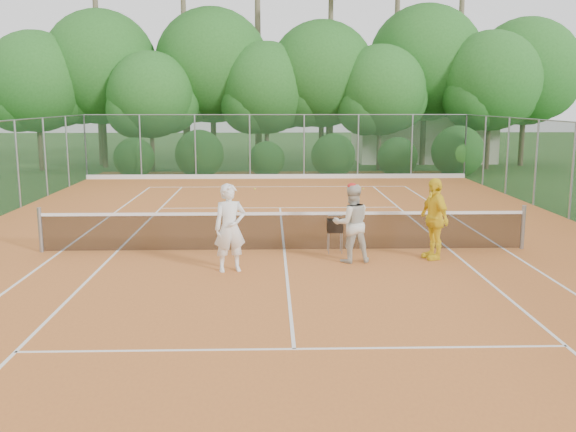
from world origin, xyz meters
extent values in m
plane|color=#254C1B|center=(0.00, 0.00, 0.00)|extent=(120.00, 120.00, 0.00)
cube|color=#C16A2C|center=(0.00, 0.00, 0.01)|extent=(18.00, 36.00, 0.02)
cube|color=beige|center=(9.00, 24.00, 1.50)|extent=(8.00, 5.00, 3.00)
cylinder|color=gray|center=(-5.94, 0.00, 0.57)|extent=(0.10, 0.10, 1.10)
cylinder|color=gray|center=(5.94, 0.00, 0.57)|extent=(0.10, 0.10, 1.10)
cube|color=black|center=(0.00, 0.00, 0.48)|extent=(11.87, 0.03, 0.86)
cube|color=white|center=(0.00, 0.00, 0.95)|extent=(11.87, 0.04, 0.07)
imported|color=white|center=(-1.21, -1.90, 0.97)|extent=(0.79, 0.62, 1.91)
imported|color=beige|center=(1.50, -1.17, 0.92)|extent=(0.97, 0.81, 1.80)
ellipsoid|color=red|center=(1.50, -1.17, 1.78)|extent=(0.22, 0.22, 0.14)
imported|color=yellow|center=(3.46, -0.91, 0.97)|extent=(0.74, 1.19, 1.90)
cylinder|color=gray|center=(1.06, -0.42, 0.28)|extent=(0.02, 0.02, 0.51)
cylinder|color=gray|center=(1.38, -0.10, 0.28)|extent=(0.02, 0.02, 0.51)
cube|color=black|center=(1.22, -0.26, 0.68)|extent=(0.36, 0.36, 0.30)
sphere|color=#D9EC36|center=(-0.97, 11.04, 0.05)|extent=(0.07, 0.07, 0.07)
sphere|color=yellow|center=(-2.24, 11.83, 0.05)|extent=(0.07, 0.07, 0.07)
sphere|color=yellow|center=(3.55, 10.88, 0.05)|extent=(0.07, 0.07, 0.07)
cube|color=white|center=(0.00, 11.88, 0.02)|extent=(11.03, 0.06, 0.01)
cube|color=white|center=(-5.49, 0.00, 0.02)|extent=(0.06, 23.77, 0.01)
cube|color=white|center=(5.49, 0.00, 0.02)|extent=(0.06, 23.77, 0.01)
cube|color=white|center=(-4.11, 0.00, 0.02)|extent=(0.06, 23.77, 0.01)
cube|color=white|center=(4.11, 0.00, 0.02)|extent=(0.06, 23.77, 0.01)
cube|color=white|center=(0.00, 6.40, 0.02)|extent=(8.23, 0.06, 0.01)
cube|color=white|center=(0.00, -6.40, 0.02)|extent=(8.23, 0.06, 0.01)
cube|color=white|center=(0.00, 0.00, 0.02)|extent=(0.06, 12.80, 0.01)
cube|color=#19381E|center=(0.00, 15.00, 1.52)|extent=(18.00, 0.02, 3.00)
cylinder|color=gray|center=(-9.00, 15.00, 1.52)|extent=(0.07, 0.07, 3.00)
cylinder|color=gray|center=(9.00, 15.00, 1.52)|extent=(0.07, 0.07, 3.00)
cylinder|color=gray|center=(-9.00, 15.00, 1.52)|extent=(0.07, 0.07, 3.00)
cylinder|color=gray|center=(9.00, 15.00, 1.52)|extent=(0.07, 0.07, 3.00)
cylinder|color=brown|center=(-12.50, 19.00, 1.88)|extent=(0.26, 0.26, 3.75)
sphere|color=#22581D|center=(-12.50, 19.00, 4.65)|extent=(5.25, 5.25, 5.25)
cylinder|color=brown|center=(-9.50, 20.50, 2.20)|extent=(0.30, 0.30, 4.40)
sphere|color=#22581D|center=(-9.50, 20.50, 5.46)|extent=(6.16, 6.16, 6.16)
cylinder|color=brown|center=(-6.50, 18.50, 1.60)|extent=(0.22, 0.22, 3.20)
sphere|color=#22581D|center=(-6.50, 18.50, 3.97)|extent=(4.48, 4.48, 4.48)
cylinder|color=brown|center=(-3.50, 21.00, 2.25)|extent=(0.31, 0.31, 4.50)
sphere|color=#22581D|center=(-3.50, 21.00, 5.58)|extent=(6.30, 6.30, 6.30)
cylinder|color=brown|center=(-0.50, 19.50, 1.75)|extent=(0.24, 0.24, 3.50)
sphere|color=#22581D|center=(-0.50, 19.50, 4.34)|extent=(4.90, 4.90, 4.90)
cylinder|color=brown|center=(2.50, 20.00, 2.05)|extent=(0.28, 0.28, 4.10)
sphere|color=#22581D|center=(2.50, 20.00, 5.08)|extent=(5.74, 5.74, 5.74)
cylinder|color=brown|center=(5.50, 18.80, 1.70)|extent=(0.23, 0.23, 3.40)
sphere|color=#22581D|center=(5.50, 18.80, 4.22)|extent=(4.76, 4.76, 4.76)
cylinder|color=brown|center=(8.50, 21.50, 2.33)|extent=(0.32, 0.32, 4.65)
sphere|color=#22581D|center=(8.50, 21.50, 5.77)|extent=(6.51, 6.51, 6.51)
cylinder|color=brown|center=(11.50, 19.20, 1.90)|extent=(0.26, 0.26, 3.80)
sphere|color=#22581D|center=(11.50, 19.20, 4.71)|extent=(5.32, 5.32, 5.32)
cylinder|color=brown|center=(14.00, 20.80, 2.12)|extent=(0.29, 0.29, 4.25)
sphere|color=#22581D|center=(14.00, 20.80, 5.27)|extent=(5.95, 5.95, 5.95)
cone|color=brown|center=(-10.00, 22.00, 6.50)|extent=(0.44, 0.44, 13.00)
cone|color=brown|center=(-5.00, 21.00, 5.50)|extent=(0.44, 0.44, 11.00)
cone|color=brown|center=(-1.00, 23.00, 7.50)|extent=(0.44, 0.44, 15.00)
cone|color=brown|center=(3.00, 20.50, 5.00)|extent=(0.44, 0.44, 10.00)
cone|color=brown|center=(7.00, 22.50, 6.00)|extent=(0.44, 0.44, 12.00)
cone|color=brown|center=(11.00, 23.50, 7.00)|extent=(0.44, 0.44, 14.00)
camera|label=1|loc=(-0.35, -15.43, 3.67)|focal=40.00mm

